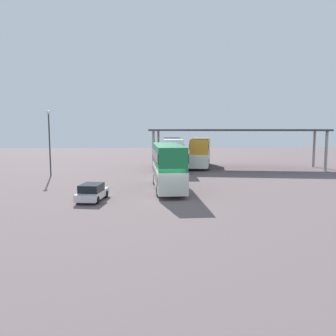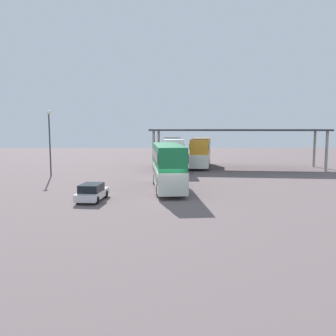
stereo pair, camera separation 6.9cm
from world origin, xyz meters
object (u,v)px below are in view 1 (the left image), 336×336
double_decker_mid_row (201,152)px  lamppost_tall (49,135)px  parked_hatchback (92,192)px  double_decker_near_canopy (173,153)px  double_decker_main (168,165)px

double_decker_mid_row → lamppost_tall: lamppost_tall is taller
double_decker_mid_row → parked_hatchback: bearing=163.5°
parked_hatchback → lamppost_tall: lamppost_tall is taller
double_decker_mid_row → lamppost_tall: 20.95m
double_decker_near_canopy → parked_hatchback: bearing=161.3°
double_decker_near_canopy → double_decker_mid_row: size_ratio=1.01×
parked_hatchback → double_decker_near_canopy: double_decker_near_canopy is taller
double_decker_near_canopy → double_decker_mid_row: (4.13, 2.90, -0.08)m
double_decker_main → parked_hatchback: (-6.02, -4.85, -1.60)m
parked_hatchback → double_decker_mid_row: (11.06, 23.13, 1.57)m
double_decker_near_canopy → double_decker_mid_row: 5.05m
double_decker_mid_row → double_decker_main: bearing=173.6°
double_decker_main → parked_hatchback: 7.89m
double_decker_main → double_decker_mid_row: 18.97m
double_decker_main → double_decker_mid_row: size_ratio=0.95×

